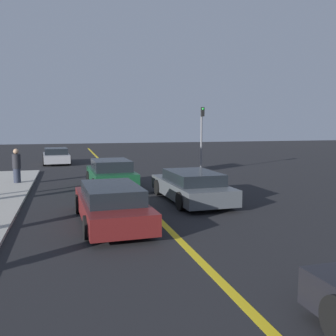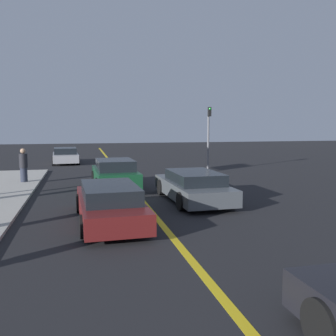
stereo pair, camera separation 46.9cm
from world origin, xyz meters
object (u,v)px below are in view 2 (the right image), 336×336
at_px(pedestrian_by_sign, 24,165).
at_px(car_far_distant, 193,186).
at_px(car_parked_left_lot, 115,175).
at_px(traffic_light, 209,132).
at_px(car_ahead_center, 110,203).
at_px(car_oncoming_far, 65,156).

bearing_deg(pedestrian_by_sign, car_far_distant, -40.73).
bearing_deg(car_far_distant, pedestrian_by_sign, 137.85).
height_order(car_parked_left_lot, pedestrian_by_sign, pedestrian_by_sign).
bearing_deg(traffic_light, car_parked_left_lot, -141.21).
relative_size(car_ahead_center, traffic_light, 1.23).
height_order(car_ahead_center, car_parked_left_lot, car_parked_left_lot).
distance_m(car_far_distant, pedestrian_by_sign, 9.02).
bearing_deg(car_far_distant, car_parked_left_lot, 127.27).
bearing_deg(car_far_distant, car_ahead_center, -145.54).
height_order(car_ahead_center, car_oncoming_far, car_oncoming_far).
distance_m(car_parked_left_lot, pedestrian_by_sign, 4.94).
bearing_deg(car_oncoming_far, pedestrian_by_sign, -102.85).
relative_size(car_parked_left_lot, pedestrian_by_sign, 2.48).
bearing_deg(car_oncoming_far, traffic_light, -43.00).
bearing_deg(traffic_light, car_far_distant, -112.92).
distance_m(pedestrian_by_sign, traffic_light, 10.65).
bearing_deg(car_oncoming_far, car_parked_left_lot, -81.19).
height_order(car_oncoming_far, pedestrian_by_sign, pedestrian_by_sign).
height_order(pedestrian_by_sign, traffic_light, traffic_light).
relative_size(pedestrian_by_sign, traffic_light, 0.42).
relative_size(car_parked_left_lot, car_oncoming_far, 0.99).
relative_size(car_ahead_center, car_parked_left_lot, 1.19).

